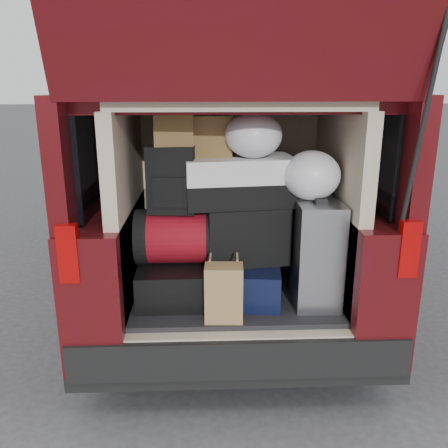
{
  "coord_description": "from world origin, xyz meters",
  "views": [
    {
      "loc": [
        -0.18,
        -2.58,
        1.84
      ],
      "look_at": [
        -0.06,
        0.2,
        1.0
      ],
      "focal_mm": 38.0,
      "sensor_mm": 36.0,
      "label": 1
    }
  ],
  "objects": [
    {
      "name": "navy_hardshell",
      "position": [
        0.07,
        0.14,
        0.66
      ],
      "size": [
        0.47,
        0.55,
        0.22
      ],
      "primitive_type": "cube",
      "rotation": [
        0.0,
        0.0,
        -0.11
      ],
      "color": "black",
      "rests_on": "load_floor"
    },
    {
      "name": "red_duffel",
      "position": [
        -0.35,
        0.18,
        0.94
      ],
      "size": [
        0.5,
        0.33,
        0.33
      ],
      "primitive_type": "cube",
      "rotation": [
        0.0,
        0.0,
        0.0
      ],
      "color": "maroon",
      "rests_on": "black_hardshell"
    },
    {
      "name": "grocery_sack_upper",
      "position": [
        -0.14,
        0.26,
        1.53
      ],
      "size": [
        0.25,
        0.21,
        0.24
      ],
      "primitive_type": "cube",
      "rotation": [
        0.0,
        0.0,
        0.08
      ],
      "color": "brown",
      "rests_on": "twotone_duffel"
    },
    {
      "name": "black_hardshell",
      "position": [
        -0.39,
        0.17,
        0.66
      ],
      "size": [
        0.41,
        0.56,
        0.22
      ],
      "primitive_type": "cube",
      "rotation": [
        0.0,
        0.0,
        0.01
      ],
      "color": "black",
      "rests_on": "load_floor"
    },
    {
      "name": "twotone_duffel",
      "position": [
        0.02,
        0.21,
        1.27
      ],
      "size": [
        0.68,
        0.41,
        0.29
      ],
      "primitive_type": "cube",
      "rotation": [
        0.0,
        0.0,
        0.12
      ],
      "color": "white",
      "rests_on": "black_soft_case"
    },
    {
      "name": "minivan",
      "position": [
        0.0,
        1.86,
        0.91
      ],
      "size": [
        1.9,
        5.35,
        2.77
      ],
      "color": "black",
      "rests_on": "ground"
    },
    {
      "name": "backpack",
      "position": [
        -0.37,
        0.15,
        1.29
      ],
      "size": [
        0.29,
        0.19,
        0.39
      ],
      "primitive_type": "cube",
      "rotation": [
        0.0,
        0.0,
        -0.08
      ],
      "color": "black",
      "rests_on": "red_duffel"
    },
    {
      "name": "grocery_sack_lower",
      "position": [
        -0.35,
        0.17,
        1.59
      ],
      "size": [
        0.23,
        0.19,
        0.2
      ],
      "primitive_type": "cube",
      "rotation": [
        0.0,
        0.0,
        0.06
      ],
      "color": "brown",
      "rests_on": "backpack"
    },
    {
      "name": "black_soft_case",
      "position": [
        0.07,
        0.19,
        0.95
      ],
      "size": [
        0.53,
        0.36,
        0.35
      ],
      "primitive_type": "cube",
      "rotation": [
        0.0,
        0.0,
        0.14
      ],
      "color": "black",
      "rests_on": "navy_hardshell"
    },
    {
      "name": "ground",
      "position": [
        0.0,
        0.0,
        0.0
      ],
      "size": [
        80.0,
        80.0,
        0.0
      ],
      "primitive_type": "plane",
      "color": "#363638",
      "rests_on": "ground"
    },
    {
      "name": "kraft_bag",
      "position": [
        -0.08,
        -0.17,
        0.71
      ],
      "size": [
        0.22,
        0.14,
        0.33
      ],
      "primitive_type": "cube",
      "rotation": [
        0.0,
        0.0,
        -0.05
      ],
      "color": "#A27D49",
      "rests_on": "load_floor"
    },
    {
      "name": "plastic_bag_center",
      "position": [
        0.1,
        0.16,
        1.55
      ],
      "size": [
        0.38,
        0.36,
        0.26
      ],
      "primitive_type": "ellipsoid",
      "rotation": [
        0.0,
        0.0,
        0.17
      ],
      "color": "silver",
      "rests_on": "twotone_duffel"
    },
    {
      "name": "plastic_bag_right",
      "position": [
        0.44,
        0.09,
        1.32
      ],
      "size": [
        0.38,
        0.37,
        0.29
      ],
      "primitive_type": "ellipsoid",
      "rotation": [
        0.0,
        0.0,
        -0.2
      ],
      "color": "silver",
      "rests_on": "silver_roller"
    },
    {
      "name": "silver_roller",
      "position": [
        0.48,
        0.07,
        0.86
      ],
      "size": [
        0.27,
        0.42,
        0.63
      ],
      "primitive_type": "cube",
      "rotation": [
        0.0,
        0.0,
        -0.02
      ],
      "color": "silver",
      "rests_on": "load_floor"
    },
    {
      "name": "load_floor",
      "position": [
        0.0,
        0.28,
        0.28
      ],
      "size": [
        1.24,
        1.05,
        0.55
      ],
      "primitive_type": "cube",
      "color": "black",
      "rests_on": "ground"
    }
  ]
}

